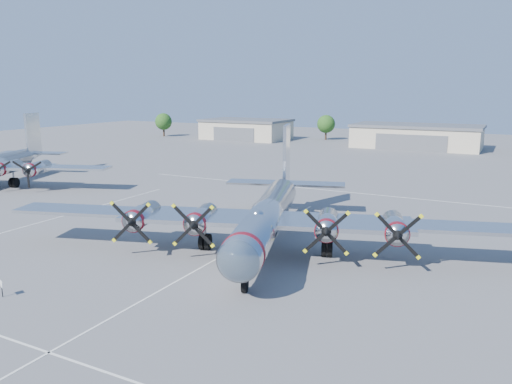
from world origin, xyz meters
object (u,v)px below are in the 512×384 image
at_px(tree_far_west, 164,122).
at_px(info_placard, 2,286).
at_px(hangar_west, 246,129).
at_px(tree_west, 326,124).
at_px(main_bomber_b29, 268,246).
at_px(hangar_center, 417,136).

height_order(tree_far_west, info_placard, tree_far_west).
relative_size(hangar_west, tree_far_west, 3.40).
xyz_separation_m(hangar_west, tree_far_west, (-25.00, -3.96, 1.51)).
relative_size(tree_far_west, tree_west, 1.00).
distance_m(tree_west, main_bomber_b29, 94.74).
bearing_deg(tree_west, tree_far_west, -165.07).
bearing_deg(tree_far_west, tree_west, 14.93).
xyz_separation_m(tree_far_west, tree_west, (45.00, 12.00, 0.00)).
bearing_deg(hangar_center, tree_far_west, -176.76).
distance_m(main_bomber_b29, info_placard, 20.79).
relative_size(hangar_west, info_placard, 20.51).
distance_m(hangar_west, tree_far_west, 25.36).
distance_m(hangar_west, tree_west, 21.61).
xyz_separation_m(tree_west, info_placard, (16.48, -108.45, -3.45)).
distance_m(tree_far_west, info_placard, 114.43).
bearing_deg(info_placard, main_bomber_b29, 82.43).
bearing_deg(hangar_west, hangar_center, -0.00).
height_order(hangar_center, tree_west, tree_west).
bearing_deg(hangar_center, hangar_west, 180.00).
distance_m(hangar_center, main_bomber_b29, 82.69).
height_order(hangar_center, main_bomber_b29, hangar_center).
relative_size(hangar_center, main_bomber_b29, 0.66).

